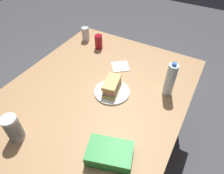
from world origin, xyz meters
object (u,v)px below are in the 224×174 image
dining_table (97,99)px  soda_can_red (99,42)px  sandwich (112,86)px  soda_can_silver (85,34)px  chip_bag (110,153)px  paper_plate (112,92)px  plastic_cup_stack (13,128)px  water_bottle_tall (170,80)px

dining_table → soda_can_red: soda_can_red is taller
sandwich → soda_can_silver: soda_can_silver is taller
chip_bag → paper_plate: bearing=100.6°
paper_plate → soda_can_red: (0.43, 0.38, 0.05)m
soda_can_silver → soda_can_red: bearing=-107.6°
dining_table → plastic_cup_stack: plastic_cup_stack is taller
soda_can_red → soda_can_silver: same height
paper_plate → soda_can_red: soda_can_red is taller
sandwich → water_bottle_tall: bearing=-62.0°
chip_bag → water_bottle_tall: water_bottle_tall is taller
paper_plate → water_bottle_tall: 0.39m
soda_can_red → water_bottle_tall: (-0.25, -0.70, 0.06)m
plastic_cup_stack → dining_table: bearing=-19.0°
sandwich → paper_plate: bearing=-141.4°
sandwich → plastic_cup_stack: bearing=153.6°
water_bottle_tall → dining_table: bearing=116.5°
sandwich → soda_can_silver: bearing=48.9°
sandwich → chip_bag: size_ratio=0.85×
soda_can_red → chip_bag: (-0.84, -0.60, -0.03)m
paper_plate → soda_can_red: bearing=41.3°
plastic_cup_stack → chip_bag: bearing=-73.5°
soda_can_red → chip_bag: soda_can_red is taller
sandwich → soda_can_red: soda_can_red is taller
soda_can_silver → sandwich: bearing=-131.1°
water_bottle_tall → plastic_cup_stack: 0.97m
paper_plate → soda_can_silver: soda_can_silver is taller
soda_can_red → soda_can_silver: (0.06, 0.18, 0.00)m
plastic_cup_stack → soda_can_silver: 1.08m
water_bottle_tall → soda_can_silver: 0.94m
sandwich → plastic_cup_stack: (-0.57, 0.28, 0.03)m
dining_table → plastic_cup_stack: 0.59m
sandwich → plastic_cup_stack: 0.64m
plastic_cup_stack → paper_plate: bearing=-26.7°
plastic_cup_stack → soda_can_silver: plastic_cup_stack is taller
paper_plate → chip_bag: chip_bag is taller
water_bottle_tall → paper_plate: bearing=118.6°
soda_can_red → soda_can_silver: size_ratio=1.00×
water_bottle_tall → chip_bag: bearing=169.7°
paper_plate → plastic_cup_stack: size_ratio=1.46×
paper_plate → dining_table: bearing=109.1°
soda_can_red → plastic_cup_stack: plastic_cup_stack is taller
sandwich → soda_can_red: 0.56m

